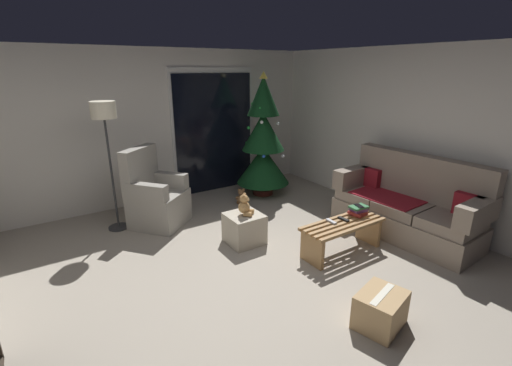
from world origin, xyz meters
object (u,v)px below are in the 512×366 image
object	(u,v)px
floor_lamp	(105,123)
ottoman	(244,228)
couch	(408,206)
cardboard_box_taped_mid_floor	(380,310)
remote_black	(343,219)
teddy_bear_chestnut_by_tree	(241,198)
armchair	(155,198)
christmas_tree	(263,143)
book_stack	(358,210)
coffee_table	(342,233)
teddy_bear_honey	(245,206)
cell_phone	(359,206)
remote_silver	(331,221)

from	to	relation	value
floor_lamp	ottoman	distance (m)	2.28
couch	cardboard_box_taped_mid_floor	size ratio (longest dim) A/B	3.87
ottoman	remote_black	bearing A→B (deg)	-42.08
cardboard_box_taped_mid_floor	remote_black	bearing A→B (deg)	57.26
ottoman	teddy_bear_chestnut_by_tree	size ratio (longest dim) A/B	1.54
couch	remote_black	distance (m)	1.08
couch	armchair	distance (m)	3.53
christmas_tree	teddy_bear_chestnut_by_tree	size ratio (longest dim) A/B	7.49
floor_lamp	cardboard_box_taped_mid_floor	xyz separation A→B (m)	(1.46, -3.36, -1.35)
book_stack	floor_lamp	size ratio (longest dim) A/B	0.14
christmas_tree	armchair	bearing A→B (deg)	-174.31
coffee_table	teddy_bear_chestnut_by_tree	distance (m)	2.07
armchair	teddy_bear_honey	world-z (taller)	armchair
cell_phone	teddy_bear_chestnut_by_tree	bearing A→B (deg)	122.52
book_stack	cell_phone	bearing A→B (deg)	-124.07
remote_silver	cardboard_box_taped_mid_floor	xyz separation A→B (m)	(-0.57, -1.20, -0.25)
book_stack	remote_black	bearing A→B (deg)	-178.98
couch	book_stack	bearing A→B (deg)	168.16
couch	armchair	bearing A→B (deg)	141.50
couch	cell_phone	xyz separation A→B (m)	(-0.81, 0.16, 0.13)
remote_silver	cell_phone	size ratio (longest dim) A/B	1.08
armchair	teddy_bear_chestnut_by_tree	distance (m)	1.46
remote_silver	cell_phone	bearing A→B (deg)	178.85
remote_black	teddy_bear_honey	bearing A→B (deg)	-44.53
cell_phone	christmas_tree	size ratio (longest dim) A/B	0.07
couch	ottoman	xyz separation A→B (m)	(-2.00, 1.00, -0.20)
floor_lamp	teddy_bear_honey	world-z (taller)	floor_lamp
christmas_tree	cardboard_box_taped_mid_floor	bearing A→B (deg)	-107.63
teddy_bear_chestnut_by_tree	ottoman	bearing A→B (deg)	-119.60
christmas_tree	ottoman	world-z (taller)	christmas_tree
floor_lamp	cardboard_box_taped_mid_floor	distance (m)	3.91
ottoman	coffee_table	bearing A→B (deg)	-45.82
cell_phone	teddy_bear_chestnut_by_tree	xyz separation A→B (m)	(-0.52, 2.01, -0.41)
cardboard_box_taped_mid_floor	teddy_bear_honey	bearing A→B (deg)	94.91
coffee_table	cardboard_box_taped_mid_floor	xyz separation A→B (m)	(-0.69, -1.11, -0.11)
book_stack	floor_lamp	xyz separation A→B (m)	(-2.47, 2.19, 1.04)
coffee_table	teddy_bear_honey	distance (m)	1.26
ottoman	floor_lamp	bearing A→B (deg)	133.24
coffee_table	teddy_bear_chestnut_by_tree	xyz separation A→B (m)	(-0.20, 2.06, -0.15)
floor_lamp	coffee_table	bearing A→B (deg)	-46.38
remote_black	remote_silver	distance (m)	0.18
couch	book_stack	distance (m)	0.82
couch	remote_black	xyz separation A→B (m)	(-1.07, 0.16, 0.01)
floor_lamp	couch	bearing A→B (deg)	-35.78
teddy_bear_honey	remote_black	bearing A→B (deg)	-42.05
couch	cardboard_box_taped_mid_floor	bearing A→B (deg)	-151.20
teddy_bear_honey	cell_phone	bearing A→B (deg)	-35.38
christmas_tree	floor_lamp	distance (m)	2.60
armchair	floor_lamp	bearing A→B (deg)	162.25
coffee_table	ottoman	size ratio (longest dim) A/B	2.50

